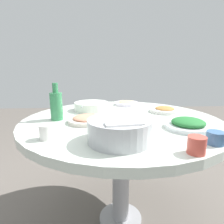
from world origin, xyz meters
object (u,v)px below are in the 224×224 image
(tea_cup_side, at_px, (216,138))
(green_bottle, at_px, (56,105))
(dish_tofu_braise, at_px, (165,110))
(dish_greens, at_px, (188,124))
(tea_cup_far, at_px, (197,145))
(rice_bowl, at_px, (120,130))
(dish_shrimp, at_px, (87,119))
(tea_cup_near, at_px, (46,132))
(dish_noodles, at_px, (127,103))
(soup_bowl, at_px, (92,106))
(round_dining_table, at_px, (121,132))

(tea_cup_side, bearing_deg, green_bottle, -29.45)
(dish_tofu_braise, distance_m, green_bottle, 0.75)
(dish_greens, distance_m, tea_cup_far, 0.31)
(rice_bowl, relative_size, dish_shrimp, 1.22)
(tea_cup_side, bearing_deg, dish_greens, -83.85)
(tea_cup_near, bearing_deg, dish_tofu_braise, -144.55)
(dish_greens, bearing_deg, tea_cup_far, 71.10)
(dish_noodles, relative_size, green_bottle, 0.87)
(soup_bowl, distance_m, tea_cup_far, 0.88)
(rice_bowl, distance_m, dish_noodles, 0.83)
(dish_noodles, bearing_deg, tea_cup_side, 106.89)
(round_dining_table, height_order, tea_cup_near, tea_cup_near)
(green_bottle, relative_size, tea_cup_side, 3.00)
(dish_shrimp, xyz_separation_m, tea_cup_near, (0.16, 0.27, 0.02))
(dish_tofu_braise, bearing_deg, rice_bowl, 55.23)
(dish_noodles, bearing_deg, rice_bowl, 80.52)
(round_dining_table, distance_m, green_bottle, 0.44)
(dish_shrimp, bearing_deg, dish_greens, 164.64)
(dish_noodles, height_order, dish_tofu_braise, dish_tofu_braise)
(soup_bowl, height_order, dish_tofu_braise, soup_bowl)
(rice_bowl, distance_m, tea_cup_far, 0.31)
(dish_greens, xyz_separation_m, dish_noodles, (0.24, -0.66, -0.01))
(rice_bowl, bearing_deg, dish_noodles, -99.48)
(rice_bowl, xyz_separation_m, dish_greens, (-0.38, -0.16, -0.03))
(soup_bowl, xyz_separation_m, dish_shrimp, (0.01, 0.32, -0.01))
(soup_bowl, xyz_separation_m, tea_cup_far, (-0.43, 0.77, 0.00))
(tea_cup_far, bearing_deg, soup_bowl, -60.73)
(rice_bowl, bearing_deg, soup_bowl, -76.32)
(green_bottle, bearing_deg, dish_noodles, -137.79)
(dish_tofu_braise, bearing_deg, dish_noodles, -48.93)
(tea_cup_near, distance_m, tea_cup_far, 0.63)
(dish_shrimp, height_order, tea_cup_side, tea_cup_side)
(dish_tofu_braise, bearing_deg, tea_cup_side, 92.27)
(soup_bowl, bearing_deg, dish_noodles, -147.37)
(tea_cup_near, bearing_deg, dish_shrimp, -121.48)
(rice_bowl, relative_size, dish_noodles, 1.42)
(dish_shrimp, distance_m, dish_noodles, 0.59)
(rice_bowl, height_order, green_bottle, green_bottle)
(round_dining_table, distance_m, tea_cup_near, 0.52)
(dish_shrimp, bearing_deg, soup_bowl, -91.43)
(round_dining_table, height_order, tea_cup_far, tea_cup_far)
(round_dining_table, xyz_separation_m, green_bottle, (0.40, 0.01, 0.18))
(dish_tofu_braise, relative_size, tea_cup_side, 2.75)
(dish_shrimp, xyz_separation_m, green_bottle, (0.19, -0.07, 0.07))
(rice_bowl, distance_m, dish_shrimp, 0.35)
(dish_greens, xyz_separation_m, tea_cup_far, (0.10, 0.30, 0.01))
(green_bottle, bearing_deg, dish_shrimp, 161.10)
(tea_cup_near, bearing_deg, soup_bowl, -106.20)
(dish_noodles, height_order, tea_cup_far, tea_cup_far)
(dish_tofu_braise, bearing_deg, tea_cup_far, 81.55)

